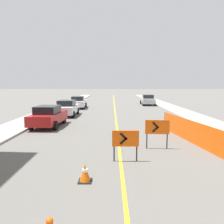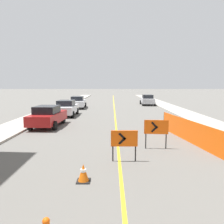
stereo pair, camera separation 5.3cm
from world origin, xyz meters
TOP-DOWN VIEW (x-y plane):
  - lane_stripe at (0.00, 35.64)m, footprint 0.12×71.27m
  - sidewalk_left at (-7.55, 35.64)m, footprint 2.57×71.27m
  - sidewalk_right at (7.55, 35.64)m, footprint 2.57×71.27m
  - traffic_cone_fifth at (-1.25, 15.86)m, footprint 0.45×0.45m
  - arrow_barricade_primary at (0.20, 17.78)m, footprint 1.11×0.08m
  - arrow_barricade_secondary at (1.88, 19.58)m, footprint 1.19×0.17m
  - safety_mesh_fence at (3.93, 21.08)m, footprint 1.09×6.63m
  - parked_car_curb_near at (-5.16, 25.25)m, footprint 2.02×4.39m
  - parked_car_curb_mid at (-4.91, 30.93)m, footprint 1.93×4.30m
  - parked_car_curb_far at (-4.87, 37.91)m, footprint 2.03×4.39m
  - parked_car_opposite_side at (5.12, 42.40)m, footprint 1.99×4.38m

SIDE VIEW (x-z plane):
  - lane_stripe at x=0.00m, z-range 0.00..0.01m
  - sidewalk_left at x=-7.55m, z-range 0.00..0.13m
  - sidewalk_right at x=7.55m, z-range 0.00..0.13m
  - traffic_cone_fifth at x=-1.25m, z-range 0.00..0.60m
  - safety_mesh_fence at x=3.93m, z-range 0.00..1.22m
  - parked_car_curb_near at x=-5.16m, z-range 0.00..1.59m
  - parked_car_curb_mid at x=-4.91m, z-range 0.00..1.59m
  - parked_car_curb_far at x=-4.87m, z-range 0.00..1.59m
  - parked_car_opposite_side at x=5.12m, z-range 0.00..1.59m
  - arrow_barricade_primary at x=0.20m, z-range 0.27..1.57m
  - arrow_barricade_secondary at x=1.88m, z-range 0.31..1.76m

